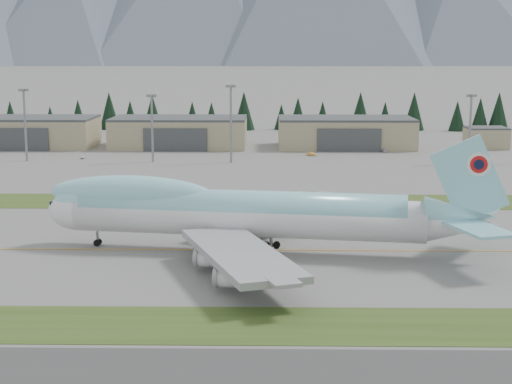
{
  "coord_description": "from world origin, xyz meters",
  "views": [
    {
      "loc": [
        17.33,
        -132.06,
        33.91
      ],
      "look_at": [
        14.95,
        12.73,
        8.0
      ],
      "focal_mm": 55.0,
      "sensor_mm": 36.0,
      "label": 1
    }
  ],
  "objects_px": {
    "hangar_left": "(28,132)",
    "hangar_center": "(179,132)",
    "service_vehicle_a": "(83,159)",
    "service_vehicle_c": "(385,152)",
    "boeing_747_freighter": "(242,212)",
    "service_vehicle_b": "(311,156)",
    "hangar_right": "(346,132)"
  },
  "relations": [
    {
      "from": "service_vehicle_b",
      "to": "hangar_center",
      "type": "bearing_deg",
      "value": 91.35
    },
    {
      "from": "hangar_center",
      "to": "hangar_right",
      "type": "distance_m",
      "value": 60.0
    },
    {
      "from": "boeing_747_freighter",
      "to": "hangar_center",
      "type": "distance_m",
      "value": 153.49
    },
    {
      "from": "boeing_747_freighter",
      "to": "service_vehicle_b",
      "type": "bearing_deg",
      "value": 90.15
    },
    {
      "from": "hangar_center",
      "to": "service_vehicle_b",
      "type": "relative_size",
      "value": 13.73
    },
    {
      "from": "hangar_left",
      "to": "service_vehicle_b",
      "type": "bearing_deg",
      "value": -13.05
    },
    {
      "from": "hangar_center",
      "to": "service_vehicle_c",
      "type": "bearing_deg",
      "value": -10.99
    },
    {
      "from": "hangar_left",
      "to": "service_vehicle_a",
      "type": "bearing_deg",
      "value": -49.56
    },
    {
      "from": "service_vehicle_a",
      "to": "service_vehicle_b",
      "type": "bearing_deg",
      "value": 1.56
    },
    {
      "from": "hangar_right",
      "to": "hangar_center",
      "type": "bearing_deg",
      "value": 180.0
    },
    {
      "from": "service_vehicle_b",
      "to": "hangar_left",
      "type": "bearing_deg",
      "value": 105.13
    },
    {
      "from": "service_vehicle_a",
      "to": "boeing_747_freighter",
      "type": "bearing_deg",
      "value": -70.03
    },
    {
      "from": "hangar_center",
      "to": "service_vehicle_b",
      "type": "xyz_separation_m",
      "value": [
        46.52,
        -23.52,
        -5.39
      ]
    },
    {
      "from": "boeing_747_freighter",
      "to": "service_vehicle_c",
      "type": "bearing_deg",
      "value": 80.56
    },
    {
      "from": "boeing_747_freighter",
      "to": "hangar_center",
      "type": "height_order",
      "value": "boeing_747_freighter"
    },
    {
      "from": "boeing_747_freighter",
      "to": "hangar_left",
      "type": "xyz_separation_m",
      "value": [
        -82.81,
        150.94,
        -1.54
      ]
    },
    {
      "from": "hangar_center",
      "to": "service_vehicle_c",
      "type": "xyz_separation_m",
      "value": [
        72.14,
        -14.01,
        -5.39
      ]
    },
    {
      "from": "boeing_747_freighter",
      "to": "hangar_right",
      "type": "distance_m",
      "value": 154.35
    },
    {
      "from": "hangar_left",
      "to": "service_vehicle_a",
      "type": "xyz_separation_m",
      "value": [
        27.36,
        -32.11,
        -5.39
      ]
    },
    {
      "from": "hangar_left",
      "to": "hangar_right",
      "type": "distance_m",
      "value": 115.0
    },
    {
      "from": "boeing_747_freighter",
      "to": "service_vehicle_c",
      "type": "distance_m",
      "value": 144.1
    },
    {
      "from": "hangar_left",
      "to": "service_vehicle_a",
      "type": "relative_size",
      "value": 15.24
    },
    {
      "from": "boeing_747_freighter",
      "to": "service_vehicle_b",
      "type": "relative_size",
      "value": 22.91
    },
    {
      "from": "hangar_left",
      "to": "hangar_center",
      "type": "distance_m",
      "value": 55.0
    },
    {
      "from": "service_vehicle_a",
      "to": "service_vehicle_b",
      "type": "xyz_separation_m",
      "value": [
        74.15,
        8.59,
        0.0
      ]
    },
    {
      "from": "service_vehicle_a",
      "to": "service_vehicle_c",
      "type": "bearing_deg",
      "value": 5.24
    },
    {
      "from": "hangar_center",
      "to": "service_vehicle_a",
      "type": "distance_m",
      "value": 42.71
    },
    {
      "from": "service_vehicle_b",
      "to": "service_vehicle_c",
      "type": "distance_m",
      "value": 27.33
    },
    {
      "from": "boeing_747_freighter",
      "to": "service_vehicle_c",
      "type": "height_order",
      "value": "boeing_747_freighter"
    },
    {
      "from": "hangar_left",
      "to": "hangar_center",
      "type": "relative_size",
      "value": 1.0
    },
    {
      "from": "boeing_747_freighter",
      "to": "service_vehicle_a",
      "type": "relative_size",
      "value": 25.44
    },
    {
      "from": "hangar_right",
      "to": "service_vehicle_c",
      "type": "distance_m",
      "value": 19.31
    }
  ]
}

